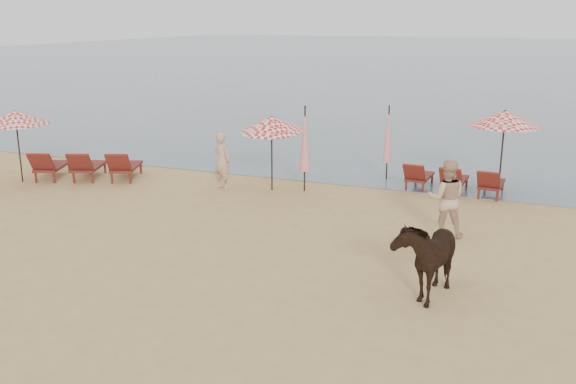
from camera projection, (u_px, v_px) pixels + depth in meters
name	position (u px, v px, depth m)	size (l,w,h in m)	color
ground	(176.00, 330.00, 10.63)	(120.00, 120.00, 0.00)	tan
sea	(505.00, 56.00, 82.22)	(160.00, 140.00, 0.06)	#51606B
lounger_cluster_left	(87.00, 165.00, 20.21)	(3.52, 2.78, 0.68)	maroon
lounger_cluster_right	(454.00, 179.00, 18.75)	(2.80, 1.75, 0.60)	maroon
umbrella_open_left_a	(16.00, 118.00, 19.56)	(1.98, 1.98, 2.25)	black
umbrella_open_left_b	(272.00, 124.00, 18.62)	(1.81, 1.84, 2.30)	black
umbrella_open_right	(505.00, 119.00, 18.11)	(2.03, 2.03, 2.47)	black
umbrella_closed_left	(305.00, 139.00, 18.64)	(0.31, 0.31, 2.55)	black
umbrella_closed_right	(388.00, 135.00, 19.91)	(0.29, 0.29, 2.38)	black
cow	(427.00, 255.00, 11.84)	(0.84, 1.83, 1.55)	black
beachgoer_left	(222.00, 161.00, 19.06)	(0.63, 0.42, 1.73)	tan
beachgoer_right_a	(446.00, 199.00, 14.94)	(0.89, 0.70, 1.84)	tan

